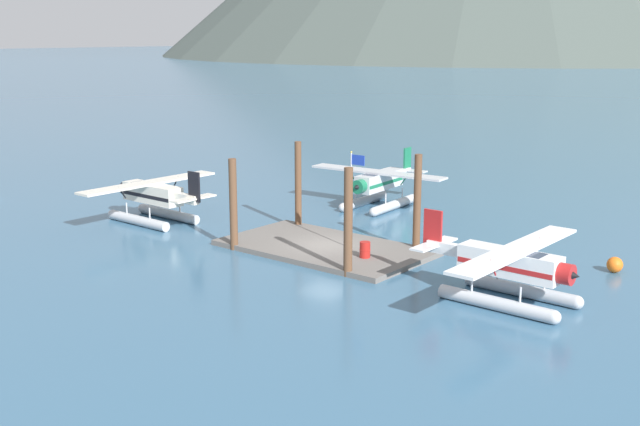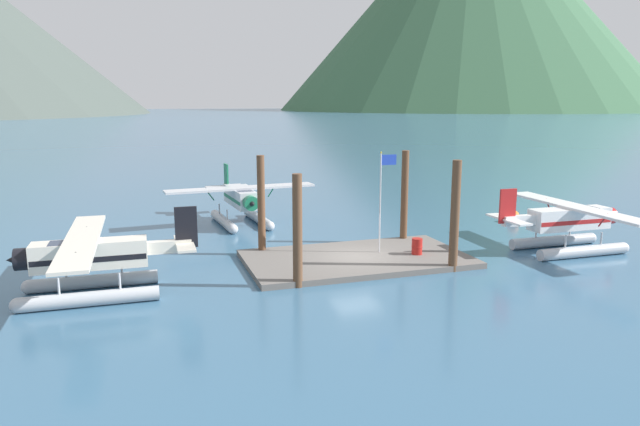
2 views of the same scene
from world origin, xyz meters
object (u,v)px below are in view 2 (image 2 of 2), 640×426
(fuel_drum, at_px, (417,246))
(mooring_buoy, at_px, (513,216))
(seaplane_white_stbd_aft, at_px, (569,225))
(seaplane_silver_bow_left, at_px, (241,202))
(flagpole, at_px, (383,190))
(seaplane_cream_port_aft, at_px, (90,262))

(fuel_drum, distance_m, mooring_buoy, 13.11)
(seaplane_white_stbd_aft, height_order, seaplane_silver_bow_left, same)
(mooring_buoy, relative_size, seaplane_silver_bow_left, 0.08)
(flagpole, xyz_separation_m, fuel_drum, (1.64, -1.05, -3.05))
(fuel_drum, distance_m, seaplane_silver_bow_left, 14.22)
(flagpole, xyz_separation_m, seaplane_cream_port_aft, (-14.90, -2.17, -2.21))
(fuel_drum, height_order, seaplane_cream_port_aft, seaplane_cream_port_aft)
(fuel_drum, height_order, seaplane_white_stbd_aft, seaplane_white_stbd_aft)
(mooring_buoy, bearing_deg, seaplane_white_stbd_aft, -105.02)
(seaplane_white_stbd_aft, distance_m, seaplane_silver_bow_left, 21.18)
(fuel_drum, bearing_deg, flagpole, 147.33)
(flagpole, xyz_separation_m, seaplane_silver_bow_left, (-5.89, 10.98, -2.21))
(fuel_drum, distance_m, seaplane_cream_port_aft, 16.60)
(mooring_buoy, bearing_deg, seaplane_cream_port_aft, -164.01)
(fuel_drum, bearing_deg, mooring_buoy, 31.41)
(mooring_buoy, height_order, seaplane_cream_port_aft, seaplane_cream_port_aft)
(seaplane_cream_port_aft, height_order, seaplane_white_stbd_aft, same)
(mooring_buoy, xyz_separation_m, seaplane_cream_port_aft, (-27.73, -7.95, 1.16))
(fuel_drum, bearing_deg, seaplane_cream_port_aft, -176.14)
(mooring_buoy, bearing_deg, flagpole, -155.76)
(mooring_buoy, relative_size, seaplane_white_stbd_aft, 0.08)
(fuel_drum, relative_size, mooring_buoy, 1.05)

